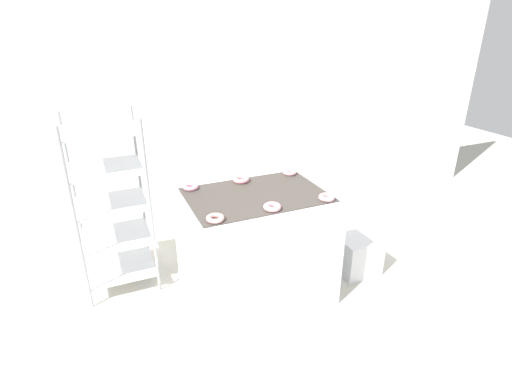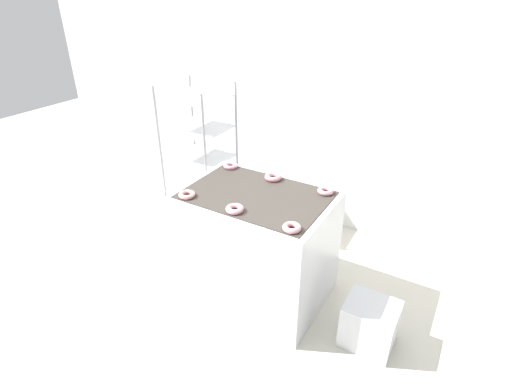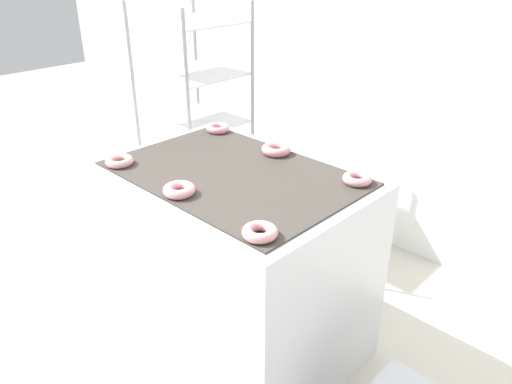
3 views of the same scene
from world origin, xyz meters
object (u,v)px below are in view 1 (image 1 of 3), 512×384
donut_near_center (273,207)px  donut_far_right (290,172)px  donut_near_left (215,218)px  baking_rack_cart (112,204)px  donut_near_right (327,197)px  fryer_machine (256,246)px  donut_far_center (241,179)px  glaze_bin (357,255)px  donut_far_left (191,187)px

donut_near_center → donut_far_right: bearing=52.6°
donut_near_left → baking_rack_cart: bearing=123.3°
donut_near_right → donut_far_right: (-0.00, 0.62, -0.00)m
fryer_machine → baking_rack_cart: 1.32m
donut_far_center → donut_far_right: 0.48m
fryer_machine → donut_far_center: donut_far_center is taller
donut_near_left → donut_near_right: 0.92m
donut_near_left → donut_near_right: size_ratio=1.01×
donut_far_right → baking_rack_cart: bearing=166.8°
glaze_bin → donut_far_center: donut_far_center is taller
donut_near_left → donut_near_center: (0.45, 0.00, 0.00)m
donut_near_left → donut_far_left: 0.63m
baking_rack_cart → donut_far_left: baking_rack_cart is taller
glaze_bin → donut_far_right: size_ratio=3.01×
fryer_machine → donut_near_center: size_ratio=8.96×
donut_near_left → donut_far_center: (0.44, 0.62, 0.00)m
baking_rack_cart → donut_far_right: size_ratio=12.53×
baking_rack_cart → donut_far_center: size_ratio=11.03×
donut_far_left → donut_far_right: size_ratio=1.02×
fryer_machine → donut_far_left: donut_far_left is taller
glaze_bin → donut_far_center: 1.39m
baking_rack_cart → donut_near_left: 1.18m
donut_near_right → donut_far_center: (-0.48, 0.62, 0.00)m
baking_rack_cart → donut_far_right: baking_rack_cart is taller
fryer_machine → donut_near_right: (0.47, -0.32, 0.51)m
glaze_bin → donut_near_right: 1.03m
donut_far_right → donut_near_right: bearing=-89.7°
glaze_bin → donut_far_left: bearing=165.3°
fryer_machine → glaze_bin: bearing=-4.0°
donut_near_right → donut_far_right: 0.62m
donut_near_right → donut_far_left: bearing=145.6°
baking_rack_cart → donut_far_center: 1.15m
fryer_machine → donut_near_left: 0.75m
fryer_machine → donut_far_left: 0.76m
donut_near_left → donut_near_center: donut_near_center is taller
donut_near_left → donut_far_right: 1.10m
glaze_bin → donut_far_right: donut_far_right is taller
donut_far_right → donut_near_left: bearing=-146.3°
donut_near_center → donut_far_left: donut_near_center is taller
donut_far_left → donut_near_center: bearing=-53.6°
baking_rack_cart → donut_far_center: (1.08, -0.36, 0.19)m
donut_far_center → donut_near_right: bearing=-52.2°
fryer_machine → donut_near_right: donut_near_right is taller
glaze_bin → donut_far_center: bearing=160.3°
baking_rack_cart → donut_near_left: baking_rack_cart is taller
fryer_machine → baking_rack_cart: baking_rack_cart is taller
donut_far_center → donut_far_right: size_ratio=1.14×
fryer_machine → donut_near_left: bearing=-145.3°
donut_near_center → donut_far_center: bearing=91.4°
donut_far_center → baking_rack_cart: bearing=161.5°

